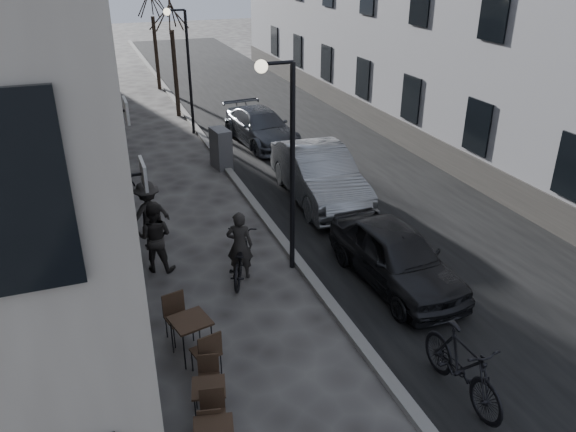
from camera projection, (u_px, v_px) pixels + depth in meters
road at (294, 137)px, 23.62m from camera, size 7.30×60.00×0.00m
kerb at (209, 145)px, 22.45m from camera, size 0.25×60.00×0.12m
streetlamp_near at (285, 146)px, 12.53m from camera, size 0.90×0.28×5.09m
streetlamp_far at (184, 58)px, 22.70m from camera, size 0.90×0.28×5.09m
tree_near at (170, 12)px, 24.62m from camera, size 2.40×2.40×5.70m
tree_far at (151, 1)px, 29.70m from camera, size 2.40×2.40×5.70m
bistro_set_b at (209, 399)px, 9.29m from camera, size 0.65×1.39×0.80m
bistro_set_c at (192, 334)px, 10.69m from camera, size 0.84×1.73×0.99m
utility_cabinet at (221, 148)px, 20.02m from camera, size 0.64×1.01×1.43m
bicycle at (240, 257)px, 13.33m from camera, size 1.42×2.09×1.04m
cyclist_rider at (240, 245)px, 13.18m from camera, size 0.73×0.62×1.70m
pedestrian_near at (155, 237)px, 13.48m from camera, size 1.07×0.98×1.78m
pedestrian_mid at (149, 214)px, 14.58m from camera, size 1.33×1.01×1.82m
pedestrian_far at (122, 189)px, 16.33m from camera, size 1.02×0.85×1.64m
car_near at (396, 256)px, 13.01m from camera, size 1.90×4.26×1.42m
car_mid at (319, 174)px, 17.38m from camera, size 2.05×5.17×1.67m
car_far at (261, 127)px, 22.58m from camera, size 2.35×4.80×1.34m
moped at (462, 366)px, 9.67m from camera, size 0.65×2.17×1.30m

